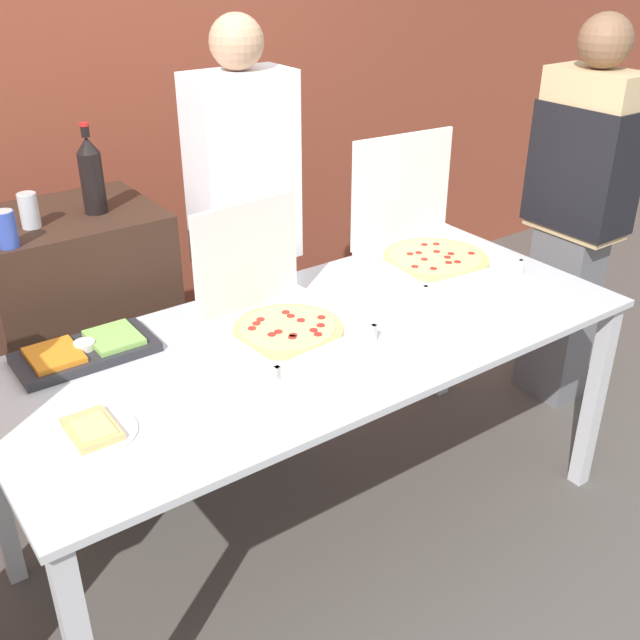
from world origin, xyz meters
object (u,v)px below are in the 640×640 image
(soda_can_silver, at_px, (29,210))
(person_server_vest, at_px, (579,199))
(pizza_box_far_left, at_px, (427,241))
(veggie_tray, at_px, (85,351))
(soda_bottle, at_px, (91,174))
(pizza_box_near_right, at_px, (278,312))
(soda_can_colored, at_px, (6,229))
(paper_plate_front_left, at_px, (92,431))
(person_guest_cap, at_px, (246,240))

(soda_can_silver, height_order, person_server_vest, person_server_vest)
(pizza_box_far_left, distance_m, veggie_tray, 1.41)
(pizza_box_far_left, distance_m, person_server_vest, 0.78)
(pizza_box_far_left, relative_size, veggie_tray, 1.25)
(pizza_box_far_left, xyz_separation_m, soda_bottle, (-1.14, 0.57, 0.34))
(veggie_tray, relative_size, soda_can_silver, 3.46)
(pizza_box_near_right, bearing_deg, soda_can_silver, 122.77)
(veggie_tray, height_order, soda_can_colored, soda_can_colored)
(pizza_box_far_left, relative_size, soda_bottle, 1.64)
(veggie_tray, xyz_separation_m, person_server_vest, (2.17, -0.19, 0.13))
(soda_can_silver, distance_m, person_server_vest, 2.26)
(paper_plate_front_left, distance_m, soda_bottle, 1.08)
(paper_plate_front_left, height_order, person_server_vest, person_server_vest)
(person_guest_cap, bearing_deg, pizza_box_near_right, 68.87)
(soda_can_colored, relative_size, person_guest_cap, 0.07)
(veggie_tray, bearing_deg, person_guest_cap, 24.39)
(soda_bottle, bearing_deg, soda_can_silver, -175.55)
(paper_plate_front_left, bearing_deg, veggie_tray, 72.09)
(soda_can_silver, relative_size, person_server_vest, 0.07)
(soda_can_silver, xyz_separation_m, person_guest_cap, (0.78, -0.13, -0.25))
(soda_bottle, distance_m, person_server_vest, 2.05)
(pizza_box_far_left, bearing_deg, soda_bottle, 158.38)
(veggie_tray, bearing_deg, person_server_vest, -5.06)
(person_guest_cap, height_order, person_server_vest, person_guest_cap)
(paper_plate_front_left, relative_size, person_guest_cap, 0.13)
(veggie_tray, bearing_deg, paper_plate_front_left, -107.91)
(pizza_box_near_right, distance_m, soda_can_silver, 0.94)
(paper_plate_front_left, relative_size, veggie_tray, 0.56)
(veggie_tray, distance_m, soda_can_silver, 0.59)
(veggie_tray, height_order, person_server_vest, person_server_vest)
(person_server_vest, bearing_deg, veggie_tray, 84.94)
(soda_can_silver, bearing_deg, person_server_vest, -17.72)
(pizza_box_far_left, bearing_deg, pizza_box_near_right, -163.84)
(soda_bottle, xyz_separation_m, soda_can_colored, (-0.36, -0.16, -0.08))
(soda_bottle, xyz_separation_m, person_guest_cap, (0.54, -0.14, -0.33))
(soda_bottle, xyz_separation_m, soda_can_silver, (-0.24, -0.02, -0.08))
(pizza_box_near_right, bearing_deg, person_guest_cap, 63.66)
(soda_can_colored, bearing_deg, paper_plate_front_left, -93.43)
(paper_plate_front_left, relative_size, soda_bottle, 0.73)
(pizza_box_near_right, relative_size, person_server_vest, 0.27)
(veggie_tray, height_order, soda_can_silver, soda_can_silver)
(pizza_box_far_left, relative_size, person_guest_cap, 0.30)
(veggie_tray, height_order, soda_bottle, soda_bottle)
(pizza_box_near_right, bearing_deg, soda_can_colored, 134.39)
(paper_plate_front_left, relative_size, person_server_vest, 0.14)
(soda_can_colored, bearing_deg, veggie_tray, -76.19)
(pizza_box_near_right, bearing_deg, paper_plate_front_left, -170.32)
(veggie_tray, distance_m, soda_bottle, 0.70)
(paper_plate_front_left, height_order, soda_can_silver, soda_can_silver)
(pizza_box_far_left, relative_size, pizza_box_near_right, 1.15)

